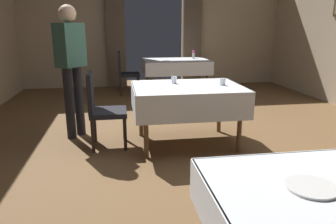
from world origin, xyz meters
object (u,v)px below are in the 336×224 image
person_waiter_by_doorway (71,61)px  flower_vase_far (193,54)px  plate_far_b (167,61)px  plate_near_b (311,187)px  chair_far_left (125,71)px  dining_table_far (176,64)px  dining_table_mid (187,94)px  chair_mid_left (101,106)px  glass_mid_a (174,80)px  glass_mid_b (222,82)px

person_waiter_by_doorway → flower_vase_far: bearing=50.4°
plate_far_b → plate_near_b: bearing=-91.6°
plate_near_b → plate_far_b: (0.15, 5.31, 0.00)m
flower_vase_far → chair_far_left: bearing=-176.1°
flower_vase_far → dining_table_far: bearing=-153.3°
flower_vase_far → person_waiter_by_doorway: bearing=-129.6°
dining_table_mid → chair_mid_left: (-1.05, 0.06, -0.13)m
dining_table_far → plate_near_b: 5.64m
plate_far_b → dining_table_far: bearing=51.4°
chair_mid_left → glass_mid_a: 0.97m
flower_vase_far → plate_far_b: bearing=-142.3°
dining_table_mid → chair_mid_left: size_ratio=1.44×
dining_table_mid → glass_mid_a: glass_mid_a is taller
flower_vase_far → plate_far_b: (-0.69, -0.53, -0.10)m
dining_table_mid → flower_vase_far: (0.85, 3.26, 0.20)m
plate_near_b → person_waiter_by_doorway: person_waiter_by_doorway is taller
chair_mid_left → plate_far_b: bearing=65.5°
dining_table_far → person_waiter_by_doorway: bearing=-126.0°
glass_mid_b → flower_vase_far: 3.31m
plate_near_b → person_waiter_by_doorway: size_ratio=0.14×
chair_mid_left → person_waiter_by_doorway: bearing=130.3°
chair_far_left → flower_vase_far: 1.57m
dining_table_mid → glass_mid_b: glass_mid_b is taller
dining_table_far → plate_near_b: bearing=-94.0°
dining_table_mid → plate_near_b: bearing=-89.7°
chair_mid_left → glass_mid_b: chair_mid_left is taller
dining_table_mid → glass_mid_b: bearing=-2.7°
glass_mid_a → plate_near_b: bearing=-87.0°
chair_mid_left → glass_mid_b: bearing=-3.1°
flower_vase_far → person_waiter_by_doorway: 3.58m
dining_table_far → plate_near_b: size_ratio=5.98×
chair_mid_left → dining_table_far: bearing=63.8°
glass_mid_a → chair_mid_left: bearing=-171.5°
dining_table_mid → person_waiter_by_doorway: size_ratio=0.78×
glass_mid_a → plate_far_b: 2.55m
plate_near_b → flower_vase_far: bearing=81.8°
dining_table_far → plate_far_b: plate_far_b is taller
glass_mid_a → flower_vase_far: bearing=72.2°
dining_table_mid → person_waiter_by_doorway: bearing=160.6°
dining_table_mid → flower_vase_far: 3.38m
dining_table_mid → person_waiter_by_doorway: person_waiter_by_doorway is taller
dining_table_mid → glass_mid_a: 0.28m
chair_mid_left → glass_mid_a: (0.92, 0.14, 0.28)m
dining_table_far → plate_near_b: plate_near_b is taller
dining_table_mid → plate_near_b: plate_near_b is taller
chair_far_left → plate_far_b: chair_far_left is taller
dining_table_far → glass_mid_a: (-0.54, -2.84, 0.14)m
dining_table_far → chair_mid_left: bearing=-116.2°
chair_far_left → plate_far_b: size_ratio=4.94×
dining_table_far → person_waiter_by_doorway: (-1.84, -2.53, 0.37)m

